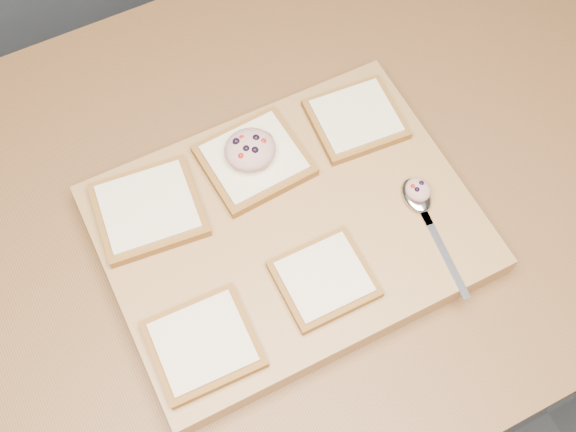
% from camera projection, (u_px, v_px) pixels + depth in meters
% --- Properties ---
extents(ground, '(4.00, 4.00, 0.00)m').
position_uv_depth(ground, '(310.00, 353.00, 1.80)').
color(ground, '#515459').
rests_on(ground, ground).
extents(island_counter, '(2.00, 0.80, 0.90)m').
position_uv_depth(island_counter, '(316.00, 288.00, 1.40)').
color(island_counter, slate).
rests_on(island_counter, ground).
extents(cutting_board, '(0.46, 0.35, 0.04)m').
position_uv_depth(cutting_board, '(288.00, 229.00, 0.94)').
color(cutting_board, '#9F6B44').
rests_on(cutting_board, island_counter).
extents(bread_far_left, '(0.14, 0.13, 0.02)m').
position_uv_depth(bread_far_left, '(148.00, 209.00, 0.92)').
color(bread_far_left, brown).
rests_on(bread_far_left, cutting_board).
extents(bread_far_center, '(0.14, 0.13, 0.02)m').
position_uv_depth(bread_far_center, '(254.00, 160.00, 0.95)').
color(bread_far_center, brown).
rests_on(bread_far_center, cutting_board).
extents(bread_far_right, '(0.13, 0.12, 0.02)m').
position_uv_depth(bread_far_right, '(356.00, 119.00, 0.98)').
color(bread_far_right, brown).
rests_on(bread_far_right, cutting_board).
extents(bread_near_left, '(0.12, 0.11, 0.02)m').
position_uv_depth(bread_near_left, '(203.00, 344.00, 0.84)').
color(bread_near_left, brown).
rests_on(bread_near_left, cutting_board).
extents(bread_near_center, '(0.11, 0.10, 0.02)m').
position_uv_depth(bread_near_center, '(324.00, 279.00, 0.88)').
color(bread_near_center, brown).
rests_on(bread_near_center, cutting_board).
extents(tuna_salad_dollop, '(0.07, 0.06, 0.03)m').
position_uv_depth(tuna_salad_dollop, '(250.00, 149.00, 0.93)').
color(tuna_salad_dollop, tan).
rests_on(tuna_salad_dollop, bread_far_center).
extents(spoon, '(0.04, 0.18, 0.01)m').
position_uv_depth(spoon, '(420.00, 204.00, 0.93)').
color(spoon, silver).
rests_on(spoon, cutting_board).
extents(spoon_salad, '(0.03, 0.04, 0.02)m').
position_uv_depth(spoon_salad, '(418.00, 190.00, 0.92)').
color(spoon_salad, tan).
rests_on(spoon_salad, spoon).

